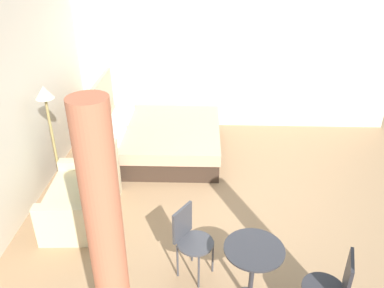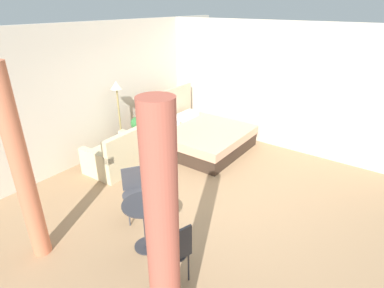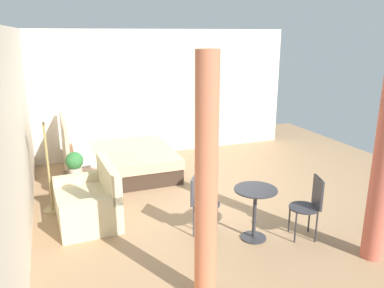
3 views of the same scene
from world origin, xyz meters
name	(u,v)px [view 3 (image 3 of 3)]	position (x,y,z in m)	size (l,w,h in m)	color
ground_plane	(211,195)	(0.00, 0.00, -0.01)	(8.56, 9.02, 0.02)	#9E7A56
wall_back	(17,131)	(0.00, 3.01, 1.42)	(8.56, 0.12, 2.84)	beige
wall_right	(165,93)	(2.78, 0.00, 1.42)	(0.12, 6.02, 2.84)	beige
bed	(117,162)	(1.54, 1.40, 0.28)	(1.96, 2.08, 1.24)	#38281E
couch	(90,202)	(-0.27, 2.12, 0.30)	(1.25, 0.91, 0.89)	beige
nightstand	(77,187)	(0.53, 2.24, 0.25)	(0.45, 0.39, 0.49)	brown
potted_plant	(75,163)	(0.43, 2.25, 0.72)	(0.29, 0.29, 0.41)	tan
floor_lamp	(45,134)	(0.30, 2.65, 1.27)	(0.28, 0.28, 1.66)	#99844C
balcony_table	(255,205)	(-1.60, 0.05, 0.51)	(0.59, 0.59, 0.74)	#2D2D33
cafe_chair_near_window	(310,202)	(-1.84, -0.68, 0.53)	(0.51, 0.51, 0.88)	#2D2D33
cafe_chair_near_couch	(200,199)	(-1.19, 0.69, 0.51)	(0.55, 0.55, 0.84)	#3F3F44
curtain_right	(206,185)	(-2.53, 1.16, 1.31)	(0.23, 0.23, 2.62)	#D1704C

